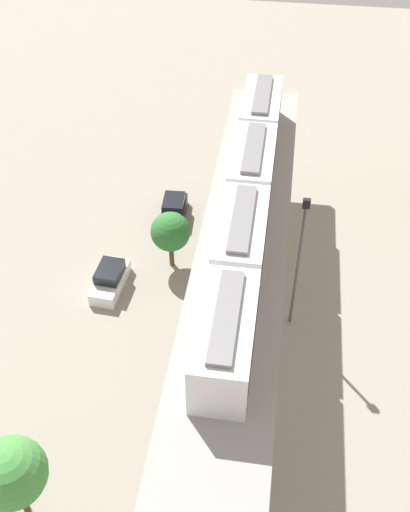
# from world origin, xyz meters

# --- Properties ---
(ground_plane) EXTENTS (120.00, 120.00, 0.00)m
(ground_plane) POSITION_xyz_m (0.00, 0.00, 0.00)
(ground_plane) COLOR gray
(viaduct) EXTENTS (5.20, 35.80, 7.72)m
(viaduct) POSITION_xyz_m (0.00, 0.00, 6.03)
(viaduct) COLOR #999691
(viaduct) RESTS_ON ground
(train) EXTENTS (2.64, 27.45, 3.24)m
(train) POSITION_xyz_m (0.00, 0.92, 9.25)
(train) COLOR silver
(train) RESTS_ON viaduct
(parked_car_black) EXTENTS (2.02, 4.29, 1.76)m
(parked_car_black) POSITION_xyz_m (-6.43, 10.17, 0.74)
(parked_car_black) COLOR black
(parked_car_black) RESTS_ON ground
(parked_car_white) EXTENTS (2.06, 4.30, 1.76)m
(parked_car_white) POSITION_xyz_m (-9.44, 1.72, 0.74)
(parked_car_white) COLOR white
(parked_car_white) RESTS_ON ground
(tree_mid_lot) EXTENTS (3.52, 3.52, 5.68)m
(tree_mid_lot) POSITION_xyz_m (-9.50, -14.73, 3.90)
(tree_mid_lot) COLOR brown
(tree_mid_lot) RESTS_ON ground
(tree_far_corner) EXTENTS (2.87, 2.87, 4.62)m
(tree_far_corner) POSITION_xyz_m (-5.54, 4.66, 3.16)
(tree_far_corner) COLOR brown
(tree_far_corner) RESTS_ON ground
(signal_post) EXTENTS (0.44, 0.28, 10.32)m
(signal_post) POSITION_xyz_m (3.40, 0.30, 5.69)
(signal_post) COLOR #4C4C51
(signal_post) RESTS_ON ground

